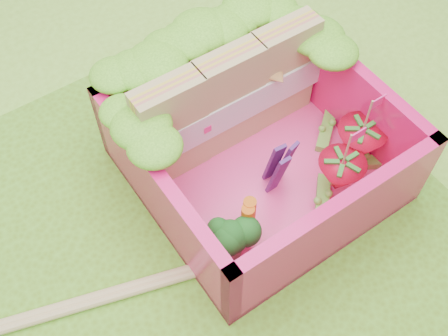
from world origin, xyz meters
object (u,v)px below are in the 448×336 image
(broccoli, at_px, (230,236))
(chopsticks, at_px, (28,319))
(sandwich_stack, at_px, (230,100))
(bento_box, at_px, (259,145))
(strawberry_right, at_px, (358,145))
(strawberry_left, at_px, (339,176))

(broccoli, xyz_separation_m, chopsticks, (-1.02, 0.27, -0.20))
(sandwich_stack, height_order, broccoli, sandwich_stack)
(bento_box, distance_m, broccoli, 0.55)
(bento_box, bearing_deg, chopsticks, -177.37)
(strawberry_right, bearing_deg, bento_box, 152.01)
(broccoli, relative_size, strawberry_left, 0.68)
(bento_box, bearing_deg, strawberry_right, -27.99)
(sandwich_stack, xyz_separation_m, strawberry_right, (0.50, -0.55, -0.18))
(broccoli, bearing_deg, chopsticks, 164.99)
(bento_box, xyz_separation_m, broccoli, (-0.43, -0.34, -0.05))
(sandwich_stack, distance_m, broccoli, 0.77)
(bento_box, distance_m, strawberry_right, 0.57)
(bento_box, bearing_deg, strawberry_left, -52.39)
(chopsticks, bearing_deg, bento_box, 2.63)
(strawberry_right, height_order, chopsticks, strawberry_right)
(strawberry_left, xyz_separation_m, strawberry_right, (0.22, 0.09, 0.01))
(strawberry_left, relative_size, chopsticks, 0.23)
(chopsticks, bearing_deg, strawberry_right, -5.84)
(sandwich_stack, bearing_deg, broccoli, -124.65)
(broccoli, height_order, strawberry_left, strawberry_left)
(strawberry_left, bearing_deg, bento_box, 127.61)
(strawberry_left, distance_m, strawberry_right, 0.24)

